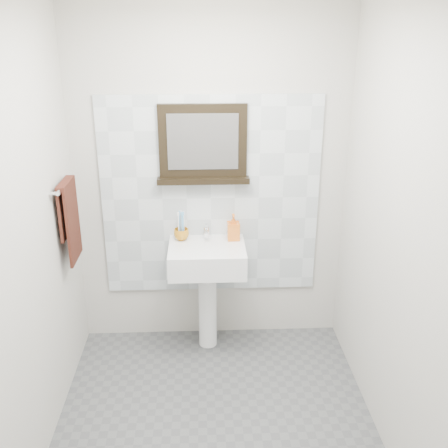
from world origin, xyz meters
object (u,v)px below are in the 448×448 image
(hand_towel, at_px, (69,215))
(pedestal_sink, at_px, (207,268))
(soap_dispenser, at_px, (233,227))
(framed_mirror, at_px, (203,146))
(toothbrush_cup, at_px, (181,234))

(hand_towel, bearing_deg, pedestal_sink, 11.16)
(soap_dispenser, relative_size, hand_towel, 0.36)
(soap_dispenser, xyz_separation_m, hand_towel, (-1.10, -0.28, 0.22))
(pedestal_sink, distance_m, framed_mirror, 0.89)
(soap_dispenser, distance_m, hand_towel, 1.16)
(framed_mirror, height_order, hand_towel, framed_mirror)
(hand_towel, bearing_deg, soap_dispenser, 14.46)
(pedestal_sink, xyz_separation_m, hand_towel, (-0.91, -0.18, 0.50))
(toothbrush_cup, distance_m, framed_mirror, 0.67)
(pedestal_sink, xyz_separation_m, soap_dispenser, (0.20, 0.11, 0.28))
(soap_dispenser, bearing_deg, pedestal_sink, -154.18)
(pedestal_sink, distance_m, soap_dispenser, 0.36)
(toothbrush_cup, relative_size, framed_mirror, 0.17)
(framed_mirror, xyz_separation_m, hand_towel, (-0.89, -0.37, -0.37))
(hand_towel, bearing_deg, toothbrush_cup, 22.24)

